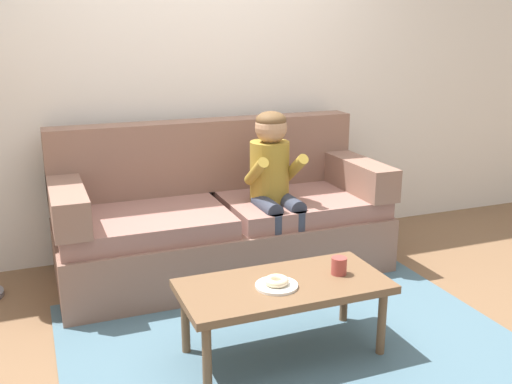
{
  "coord_description": "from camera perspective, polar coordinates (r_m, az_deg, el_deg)",
  "views": [
    {
      "loc": [
        -1.18,
        -2.75,
        1.62
      ],
      "look_at": [
        0.07,
        0.45,
        0.65
      ],
      "focal_mm": 41.13,
      "sensor_mm": 36.0,
      "label": 1
    }
  ],
  "objects": [
    {
      "name": "wall_back",
      "position": [
        4.32,
        -5.61,
        12.77
      ],
      "size": [
        8.0,
        0.1,
        2.8
      ],
      "primitive_type": "cube",
      "color": "silver",
      "rests_on": "ground"
    },
    {
      "name": "ground",
      "position": [
        3.41,
        1.7,
        -12.65
      ],
      "size": [
        10.0,
        10.0,
        0.0
      ],
      "primitive_type": "plane",
      "color": "brown"
    },
    {
      "name": "plate",
      "position": [
        2.89,
        2.02,
        -9.08
      ],
      "size": [
        0.21,
        0.21,
        0.01
      ],
      "primitive_type": "cylinder",
      "color": "white",
      "rests_on": "coffee_table"
    },
    {
      "name": "person_child",
      "position": [
        3.81,
        1.78,
        1.33
      ],
      "size": [
        0.34,
        0.58,
        1.1
      ],
      "color": "olive",
      "rests_on": "ground"
    },
    {
      "name": "donut",
      "position": [
        2.88,
        2.02,
        -8.63
      ],
      "size": [
        0.15,
        0.15,
        0.04
      ],
      "primitive_type": "torus",
      "rotation": [
        0.0,
        0.0,
        1.26
      ],
      "color": "beige",
      "rests_on": "plate"
    },
    {
      "name": "couch",
      "position": [
        3.99,
        -3.44,
        -2.76
      ],
      "size": [
        2.17,
        0.9,
        1.0
      ],
      "color": "#846051",
      "rests_on": "ground"
    },
    {
      "name": "area_rug",
      "position": [
        3.21,
        3.51,
        -14.53
      ],
      "size": [
        2.34,
        1.83,
        0.01
      ],
      "primitive_type": "cube",
      "color": "#476675",
      "rests_on": "ground"
    },
    {
      "name": "coffee_table",
      "position": [
        2.96,
        2.71,
        -9.57
      ],
      "size": [
        1.04,
        0.5,
        0.4
      ],
      "color": "brown",
      "rests_on": "ground"
    },
    {
      "name": "mug",
      "position": [
        3.05,
        8.08,
        -7.12
      ],
      "size": [
        0.08,
        0.08,
        0.09
      ],
      "primitive_type": "cylinder",
      "color": "#993D38",
      "rests_on": "coffee_table"
    }
  ]
}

